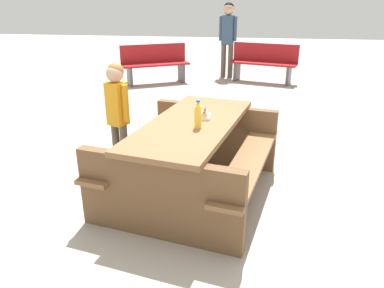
{
  "coord_description": "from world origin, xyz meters",
  "views": [
    {
      "loc": [
        -3.24,
        -0.49,
        1.85
      ],
      "look_at": [
        0.0,
        0.0,
        0.52
      ],
      "focal_mm": 34.43,
      "sensor_mm": 36.0,
      "label": 1
    }
  ],
  "objects": [
    {
      "name": "ground_plane",
      "position": [
        0.0,
        0.0,
        0.0
      ],
      "size": [
        30.0,
        30.0,
        0.0
      ],
      "primitive_type": "plane",
      "color": "#ADA599",
      "rests_on": "ground"
    },
    {
      "name": "picnic_table",
      "position": [
        0.0,
        0.0,
        0.44
      ],
      "size": [
        2.04,
        1.72,
        0.75
      ],
      "color": "brown",
      "rests_on": "ground"
    },
    {
      "name": "soda_bottle",
      "position": [
        -0.16,
        -0.08,
        0.87
      ],
      "size": [
        0.07,
        0.07,
        0.26
      ],
      "color": "yellow",
      "rests_on": "picnic_table"
    },
    {
      "name": "hotdog_tray",
      "position": [
        0.13,
        -0.1,
        0.78
      ],
      "size": [
        0.19,
        0.12,
        0.08
      ],
      "color": "white",
      "rests_on": "picnic_table"
    },
    {
      "name": "child_in_coat",
      "position": [
        0.4,
        0.87,
        0.77
      ],
      "size": [
        0.23,
        0.28,
        1.21
      ],
      "color": "brown",
      "rests_on": "ground"
    },
    {
      "name": "park_bench_mid",
      "position": [
        4.87,
        1.58,
        0.45
      ],
      "size": [
        1.08,
        1.5,
        0.85
      ],
      "color": "maroon",
      "rests_on": "ground"
    },
    {
      "name": "park_bench_far",
      "position": [
        5.37,
        -0.83,
        0.45
      ],
      "size": [
        0.79,
        1.55,
        0.85
      ],
      "color": "maroon",
      "rests_on": "ground"
    },
    {
      "name": "bystander_adult",
      "position": [
        5.8,
        0.03,
        1.1
      ],
      "size": [
        0.28,
        0.42,
        1.71
      ],
      "color": "brown",
      "rests_on": "ground"
    }
  ]
}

